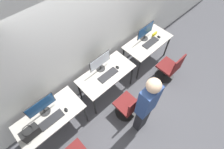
% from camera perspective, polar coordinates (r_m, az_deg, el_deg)
% --- Properties ---
extents(ground_plane, '(20.00, 20.00, 0.00)m').
position_cam_1_polar(ground_plane, '(4.23, 1.18, -7.96)').
color(ground_plane, '#4C4C51').
extents(wall_back, '(12.00, 0.05, 2.80)m').
position_cam_1_polar(wall_back, '(3.44, -7.32, 11.08)').
color(wall_back, silver).
rests_on(wall_back, ground_plane).
extents(desk_left, '(1.25, 0.63, 0.74)m').
position_cam_1_polar(desk_left, '(3.52, -19.45, -13.29)').
color(desk_left, '#BCB7AD').
rests_on(desk_left, ground_plane).
extents(monitor_left, '(0.53, 0.19, 0.41)m').
position_cam_1_polar(monitor_left, '(3.32, -22.10, -9.63)').
color(monitor_left, '#2D2D2D').
rests_on(monitor_left, desk_left).
extents(keyboard_left, '(0.46, 0.17, 0.02)m').
position_cam_1_polar(keyboard_left, '(3.39, -19.09, -13.80)').
color(keyboard_left, '#262628').
rests_on(keyboard_left, desk_left).
extents(mouse_left, '(0.06, 0.09, 0.03)m').
position_cam_1_polar(mouse_left, '(3.39, -14.80, -11.08)').
color(mouse_left, black).
rests_on(mouse_left, desk_left).
extents(desk_center, '(1.25, 0.63, 0.74)m').
position_cam_1_polar(desk_center, '(3.78, -1.96, -0.33)').
color(desk_center, '#BCB7AD').
rests_on(desk_center, ground_plane).
extents(monitor_center, '(0.53, 0.19, 0.41)m').
position_cam_1_polar(monitor_center, '(3.61, -3.91, 4.03)').
color(monitor_center, '#2D2D2D').
rests_on(monitor_center, desk_center).
extents(keyboard_center, '(0.46, 0.17, 0.02)m').
position_cam_1_polar(keyboard_center, '(3.67, -1.29, -0.13)').
color(keyboard_center, '#262628').
rests_on(keyboard_center, desk_center).
extents(mouse_center, '(0.06, 0.09, 0.03)m').
position_cam_1_polar(mouse_center, '(3.79, 1.81, 2.44)').
color(mouse_center, black).
rests_on(mouse_center, desk_center).
extents(office_chair_center, '(0.48, 0.48, 0.87)m').
position_cam_1_polar(office_chair_center, '(3.77, 5.37, -10.41)').
color(office_chair_center, black).
rests_on(office_chair_center, ground_plane).
extents(person_center, '(0.36, 0.23, 1.77)m').
position_cam_1_polar(person_center, '(3.13, 11.10, -10.02)').
color(person_center, '#232328').
rests_on(person_center, ground_plane).
extents(desk_right, '(1.25, 0.63, 0.74)m').
position_cam_1_polar(desk_right, '(4.48, 11.52, 9.83)').
color(desk_right, '#BCB7AD').
rests_on(desk_right, ground_plane).
extents(monitor_right, '(0.53, 0.19, 0.41)m').
position_cam_1_polar(monitor_right, '(4.33, 10.82, 13.62)').
color(monitor_right, '#2D2D2D').
rests_on(monitor_right, desk_right).
extents(keyboard_right, '(0.46, 0.17, 0.02)m').
position_cam_1_polar(keyboard_right, '(4.39, 12.51, 10.13)').
color(keyboard_right, '#262628').
rests_on(keyboard_right, desk_right).
extents(mouse_right, '(0.06, 0.09, 0.03)m').
position_cam_1_polar(mouse_right, '(4.58, 15.06, 11.82)').
color(mouse_right, black).
rests_on(mouse_right, desk_right).
extents(office_chair_right, '(0.48, 0.48, 0.87)m').
position_cam_1_polar(office_chair_right, '(4.49, 18.17, 1.72)').
color(office_chair_right, black).
rests_on(office_chair_right, ground_plane).
extents(handbag, '(0.30, 0.18, 0.25)m').
position_cam_1_polar(handbag, '(3.32, -25.07, -16.84)').
color(handbag, black).
rests_on(handbag, desk_left).
extents(placard_right, '(0.16, 0.03, 0.08)m').
position_cam_1_polar(placard_right, '(4.59, 13.70, 12.71)').
color(placard_right, yellow).
rests_on(placard_right, desk_right).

